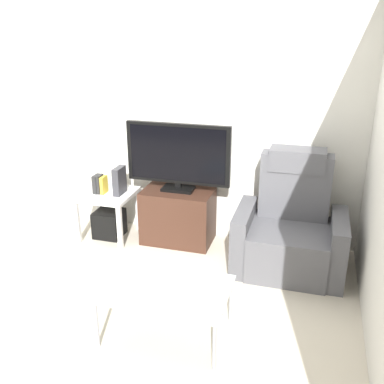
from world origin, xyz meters
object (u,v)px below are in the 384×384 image
object	(u,v)px
recliner_armchair	(290,230)
book_rightmost	(104,185)
book_middle	(100,184)
cell_phone	(178,283)
tv_stand	(178,216)
coffee_table	(166,291)
book_leftmost	(97,184)
television	(178,156)
game_console	(119,181)
subwoofer_box	(109,223)
side_table	(108,200)

from	to	relation	value
recliner_armchair	book_rightmost	distance (m)	1.93
book_middle	cell_phone	distance (m)	1.77
tv_stand	coffee_table	bearing A→B (deg)	-75.52
recliner_armchair	coffee_table	world-z (taller)	recliner_armchair
book_middle	cell_phone	size ratio (longest dim) A/B	1.28
book_leftmost	coffee_table	world-z (taller)	book_leftmost
tv_stand	coffee_table	size ratio (longest dim) A/B	0.79
television	cell_phone	xyz separation A→B (m)	(0.44, -1.38, -0.53)
television	coffee_table	xyz separation A→B (m)	(0.37, -1.45, -0.56)
book_rightmost	cell_phone	xyz separation A→B (m)	(1.20, -1.24, -0.20)
game_console	coffee_table	xyz separation A→B (m)	(0.97, -1.35, -0.28)
cell_phone	coffee_table	bearing A→B (deg)	-115.22
subwoofer_box	book_leftmost	world-z (taller)	book_leftmost
television	book_middle	distance (m)	0.88
television	recliner_armchair	bearing A→B (deg)	-10.93
side_table	book_middle	distance (m)	0.19
tv_stand	coffee_table	distance (m)	1.49
recliner_armchair	side_table	world-z (taller)	recliner_armchair
side_table	coffee_table	xyz separation A→B (m)	(1.11, -1.34, -0.05)
book_rightmost	book_middle	bearing A→B (deg)	180.00
television	cell_phone	size ratio (longest dim) A/B	7.04
tv_stand	recliner_armchair	size ratio (longest dim) A/B	0.66
book_leftmost	tv_stand	bearing A→B (deg)	7.89
tv_stand	side_table	distance (m)	0.76
subwoofer_box	book_leftmost	xyz separation A→B (m)	(-0.10, -0.02, 0.45)
tv_stand	cell_phone	distance (m)	1.43
television	coffee_table	bearing A→B (deg)	-75.70
subwoofer_box	coffee_table	distance (m)	1.76
recliner_armchair	side_table	bearing A→B (deg)	164.82
television	game_console	xyz separation A→B (m)	(-0.60, -0.11, -0.28)
tv_stand	game_console	world-z (taller)	game_console
tv_stand	recliner_armchair	bearing A→B (deg)	-10.02
book_middle	subwoofer_box	bearing A→B (deg)	18.45
book_leftmost	coffee_table	distance (m)	1.81
book_middle	game_console	xyz separation A→B (m)	(0.20, 0.03, 0.05)
book_middle	side_table	bearing A→B (deg)	18.45
subwoofer_box	side_table	bearing A→B (deg)	161.57
book_leftmost	game_console	world-z (taller)	game_console
tv_stand	television	world-z (taller)	television
recliner_armchair	game_console	distance (m)	1.77
cell_phone	book_rightmost	bearing A→B (deg)	150.59
book_middle	coffee_table	world-z (taller)	book_middle
book_leftmost	book_rightmost	bearing A→B (deg)	0.00
recliner_armchair	book_rightmost	xyz separation A→B (m)	(-1.91, 0.09, 0.21)
side_table	book_rightmost	bearing A→B (deg)	-132.39
game_console	coffee_table	world-z (taller)	game_console
side_table	coffee_table	distance (m)	1.74
recliner_armchair	side_table	size ratio (longest dim) A/B	2.00
book_middle	game_console	bearing A→B (deg)	8.33
tv_stand	television	xyz separation A→B (m)	(0.00, 0.02, 0.64)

